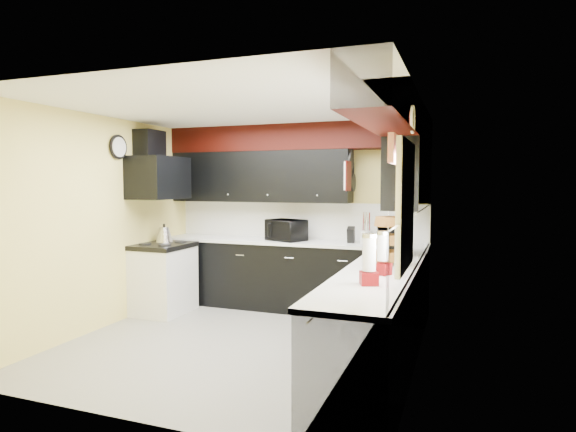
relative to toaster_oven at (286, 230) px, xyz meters
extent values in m
plane|color=gray|center=(0.05, -1.46, -1.08)|extent=(3.60, 3.60, 0.00)
cube|color=#E0C666|center=(0.05, 0.34, 0.17)|extent=(3.60, 0.06, 2.50)
cube|color=#E0C666|center=(1.85, -1.46, 0.17)|extent=(0.06, 3.60, 2.50)
cube|color=#E0C666|center=(-1.75, -1.46, 0.17)|extent=(0.06, 3.60, 2.50)
cube|color=white|center=(0.05, -1.46, 1.42)|extent=(3.60, 3.60, 0.06)
cube|color=black|center=(0.05, 0.04, -0.63)|extent=(3.60, 0.60, 0.90)
cube|color=black|center=(1.55, -1.76, -0.63)|extent=(0.60, 3.00, 0.90)
cube|color=white|center=(0.05, 0.04, -0.16)|extent=(3.62, 0.64, 0.04)
cube|color=white|center=(1.55, -1.76, -0.16)|extent=(0.64, 3.02, 0.04)
cube|color=white|center=(0.05, 0.33, 0.11)|extent=(3.60, 0.02, 0.50)
cube|color=white|center=(1.84, -1.46, 0.11)|extent=(0.02, 3.60, 0.50)
cube|color=black|center=(-0.45, 0.16, 0.72)|extent=(2.60, 0.35, 0.70)
cube|color=black|center=(1.67, -0.56, 0.72)|extent=(0.35, 1.80, 0.70)
cube|color=black|center=(0.05, 0.16, 1.24)|extent=(3.60, 0.36, 0.35)
cube|color=black|center=(1.67, -1.64, 1.24)|extent=(0.36, 3.24, 0.35)
cube|color=white|center=(-1.45, -0.71, -0.65)|extent=(0.60, 0.75, 0.86)
cube|color=black|center=(-1.45, -0.71, -0.19)|extent=(0.62, 0.77, 0.06)
cube|color=black|center=(-1.50, -0.71, 0.70)|extent=(0.50, 0.78, 0.55)
cube|color=black|center=(-1.63, -0.71, 1.12)|extent=(0.24, 0.40, 0.40)
cube|color=red|center=(1.78, -2.36, 0.87)|extent=(0.04, 0.88, 0.20)
cube|color=white|center=(0.88, -0.16, 0.72)|extent=(0.03, 0.26, 0.35)
imported|color=black|center=(0.00, 0.00, 0.00)|extent=(0.61, 0.57, 0.28)
imported|color=black|center=(1.52, -0.69, 0.00)|extent=(0.43, 0.56, 0.28)
cylinder|color=silver|center=(1.08, 0.03, -0.06)|extent=(0.21, 0.21, 0.17)
cube|color=black|center=(0.88, 0.05, -0.04)|extent=(0.10, 0.14, 0.20)
camera|label=1|loc=(2.24, -6.03, 0.64)|focal=30.00mm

